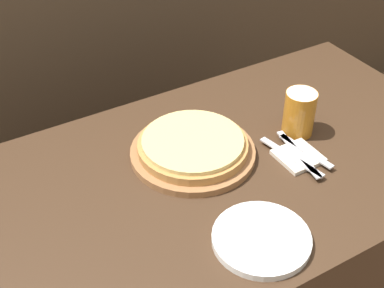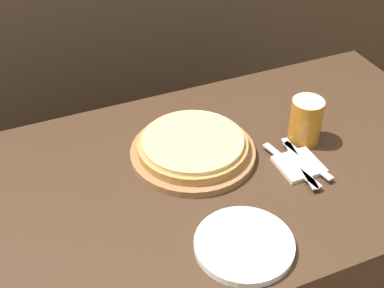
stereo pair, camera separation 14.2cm
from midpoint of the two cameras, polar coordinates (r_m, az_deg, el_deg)
dining_table at (r=1.66m, az=3.75°, el=-12.84°), size 1.54×0.80×0.73m
pizza_on_board at (r=1.43m, az=2.84°, el=-0.57°), size 0.34×0.34×0.06m
beer_glass at (r=1.51m, az=14.72°, el=2.45°), size 0.09×0.09×0.13m
dinner_plate at (r=1.22m, az=8.98°, el=-10.73°), size 0.23×0.23×0.02m
napkin_stack at (r=1.45m, az=14.12°, el=-2.31°), size 0.11×0.11×0.01m
fork at (r=1.43m, az=13.35°, el=-2.31°), size 0.06×0.21×0.00m
dinner_knife at (r=1.45m, az=14.17°, el=-2.05°), size 0.05×0.21×0.00m
spoon at (r=1.46m, az=14.97°, el=-1.79°), size 0.05×0.18×0.00m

